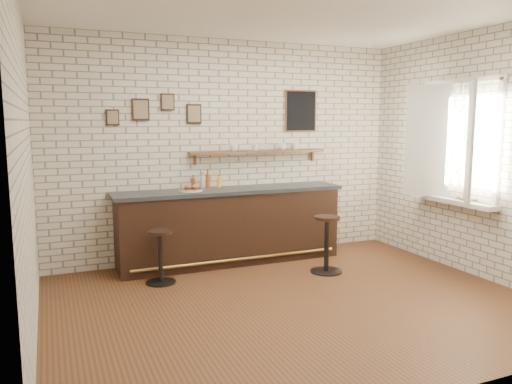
# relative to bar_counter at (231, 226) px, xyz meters

# --- Properties ---
(ground) EXTENTS (5.00, 5.00, 0.00)m
(ground) POSITION_rel_bar_counter_xyz_m (0.10, -1.70, -0.51)
(ground) COLOR brown
(ground) RESTS_ON ground
(bar_counter) EXTENTS (3.10, 0.65, 1.01)m
(bar_counter) POSITION_rel_bar_counter_xyz_m (0.00, 0.00, 0.00)
(bar_counter) COLOR black
(bar_counter) RESTS_ON ground
(sandwich_plate) EXTENTS (0.28, 0.28, 0.01)m
(sandwich_plate) POSITION_rel_bar_counter_xyz_m (-0.54, -0.03, 0.51)
(sandwich_plate) COLOR white
(sandwich_plate) RESTS_ON bar_counter
(ciabatta_sandwich) EXTENTS (0.22, 0.15, 0.07)m
(ciabatta_sandwich) POSITION_rel_bar_counter_xyz_m (-0.53, -0.03, 0.55)
(ciabatta_sandwich) COLOR #B07D48
(ciabatta_sandwich) RESTS_ON sandwich_plate
(potato_chips) EXTENTS (0.26, 0.17, 0.00)m
(potato_chips) POSITION_rel_bar_counter_xyz_m (-0.57, -0.03, 0.52)
(potato_chips) COLOR gold
(potato_chips) RESTS_ON sandwich_plate
(bitters_bottle_brown) EXTENTS (0.06, 0.06, 0.18)m
(bitters_bottle_brown) POSITION_rel_bar_counter_xyz_m (-0.46, 0.19, 0.58)
(bitters_bottle_brown) COLOR brown
(bitters_bottle_brown) RESTS_ON bar_counter
(bitters_bottle_white) EXTENTS (0.05, 0.05, 0.20)m
(bitters_bottle_white) POSITION_rel_bar_counter_xyz_m (-0.33, 0.19, 0.59)
(bitters_bottle_white) COLOR beige
(bitters_bottle_white) RESTS_ON bar_counter
(bitters_bottle_amber) EXTENTS (0.06, 0.06, 0.25)m
(bitters_bottle_amber) POSITION_rel_bar_counter_xyz_m (-0.25, 0.19, 0.60)
(bitters_bottle_amber) COLOR #A84B1B
(bitters_bottle_amber) RESTS_ON bar_counter
(condiment_bottle_yellow) EXTENTS (0.05, 0.05, 0.17)m
(condiment_bottle_yellow) POSITION_rel_bar_counter_xyz_m (-0.09, 0.19, 0.57)
(condiment_bottle_yellow) COLOR yellow
(condiment_bottle_yellow) RESTS_ON bar_counter
(bar_stool_left) EXTENTS (0.35, 0.35, 0.64)m
(bar_stool_left) POSITION_rel_bar_counter_xyz_m (-1.07, -0.51, -0.17)
(bar_stool_left) COLOR black
(bar_stool_left) RESTS_ON ground
(bar_stool_right) EXTENTS (0.40, 0.40, 0.72)m
(bar_stool_right) POSITION_rel_bar_counter_xyz_m (0.97, -0.90, -0.12)
(bar_stool_right) COLOR black
(bar_stool_right) RESTS_ON ground
(wall_shelf) EXTENTS (2.00, 0.18, 0.18)m
(wall_shelf) POSITION_rel_bar_counter_xyz_m (0.50, 0.20, 0.97)
(wall_shelf) COLOR brown
(wall_shelf) RESTS_ON ground
(shelf_cup_a) EXTENTS (0.13, 0.13, 0.09)m
(shelf_cup_a) POSITION_rel_bar_counter_xyz_m (0.13, 0.20, 1.04)
(shelf_cup_a) COLOR white
(shelf_cup_a) RESTS_ON wall_shelf
(shelf_cup_b) EXTENTS (0.12, 0.12, 0.08)m
(shelf_cup_b) POSITION_rel_bar_counter_xyz_m (0.45, 0.20, 1.04)
(shelf_cup_b) COLOR white
(shelf_cup_b) RESTS_ON wall_shelf
(shelf_cup_c) EXTENTS (0.15, 0.15, 0.09)m
(shelf_cup_c) POSITION_rel_bar_counter_xyz_m (0.87, 0.20, 1.04)
(shelf_cup_c) COLOR white
(shelf_cup_c) RESTS_ON wall_shelf
(shelf_cup_d) EXTENTS (0.11, 0.11, 0.10)m
(shelf_cup_d) POSITION_rel_bar_counter_xyz_m (1.07, 0.20, 1.04)
(shelf_cup_d) COLOR white
(shelf_cup_d) RESTS_ON wall_shelf
(back_wall_decor) EXTENTS (2.96, 0.02, 0.56)m
(back_wall_decor) POSITION_rel_bar_counter_xyz_m (0.32, 0.28, 1.54)
(back_wall_decor) COLOR black
(back_wall_decor) RESTS_ON ground
(window_sill) EXTENTS (0.20, 1.35, 0.06)m
(window_sill) POSITION_rel_bar_counter_xyz_m (2.50, -1.40, 0.39)
(window_sill) COLOR white
(window_sill) RESTS_ON ground
(casement_window) EXTENTS (0.40, 1.30, 1.56)m
(casement_window) POSITION_rel_bar_counter_xyz_m (2.45, -1.40, 1.14)
(casement_window) COLOR white
(casement_window) RESTS_ON ground
(book_lower) EXTENTS (0.22, 0.27, 0.02)m
(book_lower) POSITION_rel_bar_counter_xyz_m (2.48, -1.57, 0.43)
(book_lower) COLOR tan
(book_lower) RESTS_ON window_sill
(book_upper) EXTENTS (0.23, 0.26, 0.02)m
(book_upper) POSITION_rel_bar_counter_xyz_m (2.48, -1.57, 0.45)
(book_upper) COLOR tan
(book_upper) RESTS_ON book_lower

